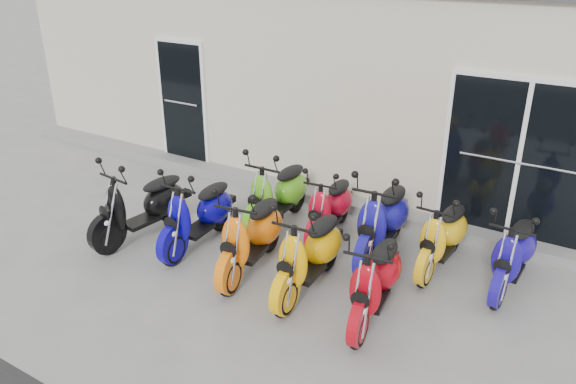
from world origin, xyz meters
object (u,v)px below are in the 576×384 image
at_px(scooter_front_orange_b, 309,244).
at_px(scooter_back_green, 277,185).
at_px(scooter_front_blue, 198,205).
at_px(scooter_front_black, 141,196).
at_px(scooter_back_blue, 383,211).
at_px(scooter_back_red, 330,200).
at_px(scooter_front_orange_a, 251,226).
at_px(scooter_back_extra, 515,245).
at_px(scooter_back_yellow, 444,228).
at_px(scooter_front_red, 376,271).

relative_size(scooter_front_orange_b, scooter_back_green, 0.98).
bearing_deg(scooter_front_blue, scooter_front_black, -168.15).
distance_m(scooter_front_orange_b, scooter_back_blue, 1.28).
bearing_deg(scooter_back_red, scooter_back_green, -178.60).
xyz_separation_m(scooter_front_black, scooter_front_blue, (0.82, 0.23, -0.02)).
height_order(scooter_front_orange_a, scooter_back_extra, scooter_front_orange_a).
height_order(scooter_front_orange_b, scooter_back_yellow, scooter_front_orange_b).
bearing_deg(scooter_back_green, scooter_back_red, 5.86).
distance_m(scooter_back_yellow, scooter_back_extra, 0.85).
distance_m(scooter_back_blue, scooter_back_extra, 1.62).
bearing_deg(scooter_back_yellow, scooter_front_blue, -156.17).
bearing_deg(scooter_front_black, scooter_back_red, 39.49).
height_order(scooter_front_blue, scooter_back_extra, scooter_front_blue).
distance_m(scooter_front_black, scooter_back_extra, 4.86).
bearing_deg(scooter_front_black, scooter_back_extra, 23.48).
relative_size(scooter_back_red, scooter_back_blue, 0.86).
bearing_deg(scooter_front_blue, scooter_front_red, -8.97).
height_order(scooter_back_green, scooter_back_yellow, scooter_back_green).
distance_m(scooter_front_orange_a, scooter_back_extra, 3.15).
relative_size(scooter_front_orange_b, scooter_front_red, 1.06).
bearing_deg(scooter_front_blue, scooter_front_orange_a, -12.26).
xyz_separation_m(scooter_front_blue, scooter_back_green, (0.57, 1.08, 0.02)).
distance_m(scooter_front_black, scooter_back_yellow, 4.05).
height_order(scooter_front_orange_b, scooter_back_extra, scooter_front_orange_b).
bearing_deg(scooter_front_red, scooter_front_black, 172.49).
bearing_deg(scooter_back_red, scooter_front_blue, -144.83).
distance_m(scooter_front_orange_a, scooter_back_red, 1.39).
relative_size(scooter_front_black, scooter_back_yellow, 1.11).
height_order(scooter_front_black, scooter_back_green, scooter_front_black).
relative_size(scooter_front_orange_b, scooter_back_extra, 1.09).
bearing_deg(scooter_back_red, scooter_front_orange_b, -77.61).
relative_size(scooter_back_blue, scooter_back_extra, 1.15).
xyz_separation_m(scooter_front_orange_b, scooter_back_green, (-1.24, 1.24, 0.01)).
bearing_deg(scooter_front_orange_a, scooter_front_blue, 162.70).
height_order(scooter_front_black, scooter_front_red, scooter_front_black).
bearing_deg(scooter_front_orange_b, scooter_back_extra, 30.20).
bearing_deg(scooter_back_extra, scooter_front_black, -160.85).
bearing_deg(scooter_back_yellow, scooter_front_black, -157.39).
bearing_deg(scooter_back_green, scooter_front_red, -33.22).
distance_m(scooter_front_orange_a, scooter_back_blue, 1.73).
xyz_separation_m(scooter_front_red, scooter_back_extra, (1.15, 1.41, -0.02)).
bearing_deg(scooter_front_black, scooter_back_yellow, 26.94).
relative_size(scooter_front_blue, scooter_front_orange_a, 0.97).
xyz_separation_m(scooter_front_red, scooter_back_yellow, (0.30, 1.41, -0.02)).
height_order(scooter_front_black, scooter_front_orange_a, scooter_front_black).
bearing_deg(scooter_front_orange_a, scooter_front_red, -12.11).
bearing_deg(scooter_front_black, scooter_front_orange_a, 9.37).
height_order(scooter_front_blue, scooter_back_yellow, scooter_front_blue).
distance_m(scooter_front_black, scooter_back_red, 2.61).
height_order(scooter_front_black, scooter_back_blue, scooter_back_blue).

